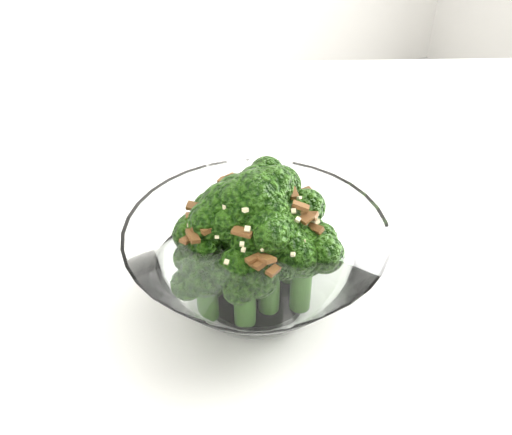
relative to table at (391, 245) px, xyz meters
name	(u,v)px	position (x,y,z in m)	size (l,w,h in m)	color
table	(391,245)	(0.00, 0.00, 0.00)	(1.42, 1.22, 0.75)	white
broccoli_dish	(255,255)	(-0.21, -0.07, 0.12)	(0.21, 0.21, 0.13)	white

